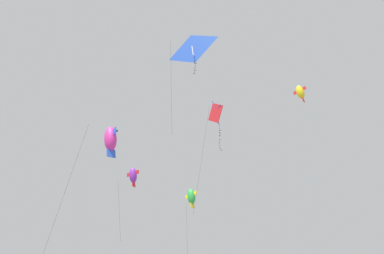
{
  "coord_description": "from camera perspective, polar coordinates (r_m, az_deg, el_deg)",
  "views": [
    {
      "loc": [
        20.83,
        -9.61,
        0.5
      ],
      "look_at": [
        1.75,
        -0.24,
        19.94
      ],
      "focal_mm": 35.71,
      "sensor_mm": 36.0,
      "label": 1
    }
  ],
  "objects": [
    {
      "name": "kite_delta_highest",
      "position": [
        29.2,
        0.22,
        11.48
      ],
      "size": [
        3.75,
        3.13,
        7.86
      ],
      "rotation": [
        0.24,
        0.0,
        0.59
      ],
      "color": "blue"
    },
    {
      "name": "kite_fish_near_right",
      "position": [
        26.86,
        -12.08,
        -1.79
      ],
      "size": [
        4.6,
        2.85,
        9.39
      ],
      "rotation": [
        0.2,
        0.0,
        0.15
      ],
      "color": "#DB2D93"
    },
    {
      "name": "kite_fish_upper_right",
      "position": [
        29.27,
        -8.8,
        -7.16
      ],
      "size": [
        1.92,
        1.59,
        5.32
      ],
      "rotation": [
        0.31,
        0.0,
        0.65
      ],
      "color": "purple"
    },
    {
      "name": "kite_fish_near_left",
      "position": [
        28.83,
        -0.1,
        -10.35
      ],
      "size": [
        1.14,
        0.89,
        5.38
      ],
      "rotation": [
        0.17,
        0.0,
        0.39
      ],
      "color": "green"
    },
    {
      "name": "kite_diamond_low_drifter",
      "position": [
        32.72,
        3.52,
        2.01
      ],
      "size": [
        3.32,
        1.88,
        10.3
      ],
      "rotation": [
        0.29,
        0.0,
        0.31
      ],
      "color": "red"
    },
    {
      "name": "kite_fish_far_centre",
      "position": [
        29.42,
        15.87,
        5.03
      ],
      "size": [
        0.95,
        0.95,
        1.49
      ],
      "rotation": [
        0.29,
        0.0,
        0.43
      ],
      "color": "yellow"
    }
  ]
}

